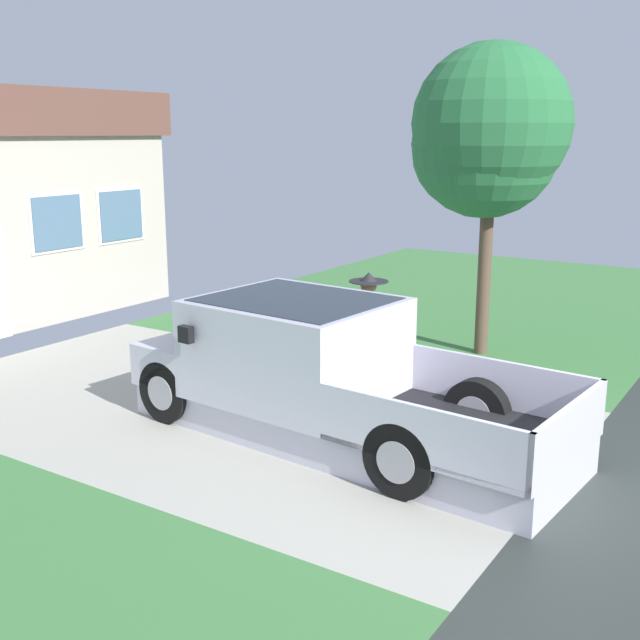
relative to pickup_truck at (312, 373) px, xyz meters
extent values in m
cube|color=#B0AFA0|center=(0.04, 1.53, -0.77)|extent=(5.20, 9.00, 0.06)
cube|color=#417B40|center=(8.64, 1.53, -0.77)|extent=(12.00, 9.00, 0.06)
cube|color=silver|center=(-0.04, -0.51, -0.53)|extent=(2.22, 5.55, 0.42)
cube|color=silver|center=(0.02, 0.24, 0.28)|extent=(2.13, 2.39, 1.20)
cube|color=#1E2833|center=(0.02, 0.24, 0.64)|extent=(1.88, 2.19, 0.51)
cube|color=silver|center=(0.14, 1.78, -0.06)|extent=(2.01, 0.99, 0.53)
cube|color=black|center=(-0.16, -2.04, -0.29)|extent=(2.13, 2.49, 0.06)
cube|color=silver|center=(-1.11, -1.97, -0.01)|extent=(0.24, 2.34, 0.62)
cube|color=silver|center=(0.78, -2.12, -0.01)|extent=(0.24, 2.34, 0.62)
cube|color=silver|center=(-0.25, -3.18, -0.01)|extent=(1.95, 0.21, 0.62)
cube|color=black|center=(-0.99, 1.11, 0.54)|extent=(0.11, 0.19, 0.20)
cylinder|color=black|center=(-0.71, 1.72, -0.34)|extent=(0.32, 0.82, 0.80)
cylinder|color=#9E9EA3|center=(-0.71, 1.72, -0.34)|extent=(0.31, 0.46, 0.44)
cylinder|color=black|center=(0.98, 1.59, -0.34)|extent=(0.32, 0.82, 0.80)
cylinder|color=#9E9EA3|center=(0.98, 1.59, -0.34)|extent=(0.31, 0.46, 0.44)
cylinder|color=black|center=(-0.99, -1.74, -0.34)|extent=(0.32, 0.82, 0.80)
cylinder|color=#9E9EA3|center=(-0.99, -1.74, -0.34)|extent=(0.31, 0.46, 0.44)
cylinder|color=black|center=(0.70, -1.88, -0.34)|extent=(0.32, 0.82, 0.80)
cylinder|color=#9E9EA3|center=(0.70, -1.88, -0.34)|extent=(0.31, 0.46, 0.44)
cylinder|color=black|center=(1.56, 0.03, -0.29)|extent=(0.15, 0.15, 0.90)
cylinder|color=black|center=(1.23, -0.02, -0.29)|extent=(0.15, 0.15, 0.90)
cylinder|color=#4C9356|center=(1.39, 0.01, 0.43)|extent=(0.29, 0.29, 0.60)
cylinder|color=brown|center=(1.56, 0.04, 0.39)|extent=(0.09, 0.09, 0.62)
cylinder|color=brown|center=(1.22, -0.02, 0.39)|extent=(0.09, 0.09, 0.62)
sphere|color=brown|center=(1.39, 0.01, 0.86)|extent=(0.22, 0.22, 0.22)
cylinder|color=#232328|center=(1.39, 0.01, 0.91)|extent=(0.53, 0.53, 0.01)
cone|color=#232328|center=(1.39, 0.01, 0.97)|extent=(0.24, 0.24, 0.12)
cube|color=beige|center=(1.49, -0.30, -0.64)|extent=(0.34, 0.18, 0.20)
torus|color=beige|center=(1.49, -0.30, -0.49)|extent=(0.31, 0.02, 0.31)
cube|color=slate|center=(2.09, 7.13, 1.20)|extent=(1.10, 0.05, 1.00)
cube|color=silver|center=(2.09, 7.14, 1.20)|extent=(1.23, 0.02, 1.12)
cube|color=slate|center=(3.69, 7.13, 1.20)|extent=(1.10, 0.05, 1.00)
cube|color=silver|center=(3.69, 7.14, 1.20)|extent=(1.23, 0.02, 1.12)
cylinder|color=brown|center=(4.44, -0.45, 0.51)|extent=(0.22, 0.22, 2.51)
sphere|color=#296D3B|center=(4.31, -0.42, 2.67)|extent=(2.31, 2.31, 2.31)
sphere|color=#296D3B|center=(4.26, -0.51, 2.98)|extent=(2.46, 2.46, 2.46)
sphere|color=#296D3B|center=(4.14, -0.29, 2.57)|extent=(1.92, 1.92, 1.92)
camera|label=1|loc=(-7.55, -4.99, 2.85)|focal=43.71mm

